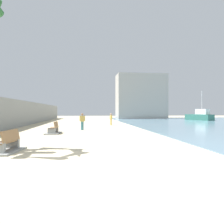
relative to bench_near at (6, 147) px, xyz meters
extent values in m
plane|color=#C6B793|center=(3.13, 16.50, -0.23)|extent=(120.00, 120.00, 0.00)
cube|color=gray|center=(-4.37, 16.50, 1.30)|extent=(0.80, 64.00, 3.07)
cube|color=gray|center=(0.05, 0.70, 0.01)|extent=(0.62, 0.27, 0.50)
cube|color=#997047|center=(-0.03, 0.00, 0.22)|extent=(0.68, 1.65, 0.06)
cube|color=#997047|center=(0.20, -0.02, 0.50)|extent=(0.35, 1.61, 0.50)
cube|color=gray|center=(-0.03, 0.00, -0.19)|extent=(1.34, 2.21, 0.08)
cube|color=gray|center=(0.84, 7.51, 0.01)|extent=(0.60, 0.21, 0.50)
cube|color=gray|center=(0.87, 8.91, 0.01)|extent=(0.60, 0.21, 0.50)
cube|color=#997047|center=(0.85, 8.21, 0.22)|extent=(0.53, 1.61, 0.06)
cube|color=#997047|center=(1.08, 8.20, 0.50)|extent=(0.19, 1.60, 0.50)
cube|color=gray|center=(0.85, 8.21, -0.19)|extent=(1.14, 2.12, 0.08)
cylinder|color=gold|center=(6.68, 18.46, 0.15)|extent=(0.12, 0.12, 0.76)
cylinder|color=gold|center=(6.63, 18.58, 0.15)|extent=(0.12, 0.12, 0.76)
cube|color=gold|center=(6.65, 18.52, 0.80)|extent=(0.29, 0.37, 0.54)
sphere|color=tan|center=(6.65, 18.52, 1.21)|extent=(0.21, 0.21, 0.21)
cylinder|color=gold|center=(6.74, 18.31, 0.83)|extent=(0.09, 0.09, 0.49)
cylinder|color=gold|center=(6.57, 18.72, 0.83)|extent=(0.09, 0.09, 0.49)
cylinder|color=teal|center=(3.05, 11.40, 0.17)|extent=(0.12, 0.12, 0.80)
cylinder|color=teal|center=(3.18, 11.40, 0.17)|extent=(0.12, 0.12, 0.80)
cube|color=gold|center=(3.12, 11.40, 0.85)|extent=(0.33, 0.19, 0.57)
sphere|color=#936B4C|center=(3.12, 11.40, 1.28)|extent=(0.22, 0.22, 0.22)
cylinder|color=gold|center=(2.90, 11.41, 0.88)|extent=(0.09, 0.09, 0.51)
cylinder|color=gold|center=(3.34, 11.39, 0.88)|extent=(0.09, 0.09, 0.51)
cube|color=black|center=(28.85, 36.86, 0.39)|extent=(3.28, 4.51, 1.18)
cube|color=beige|center=(28.67, 36.28, 1.49)|extent=(2.00, 2.15, 1.01)
cylinder|color=silver|center=(28.90, 37.05, 3.52)|extent=(0.12, 0.12, 5.08)
cube|color=#337060|center=(25.50, 31.81, 0.37)|extent=(3.44, 6.32, 1.13)
cube|color=white|center=(25.78, 30.94, 1.46)|extent=(1.93, 2.91, 1.05)
cube|color=#ADAAA3|center=(16.89, 44.50, 5.18)|extent=(12.00, 6.00, 10.83)
camera|label=1|loc=(3.56, -10.45, 1.58)|focal=36.23mm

